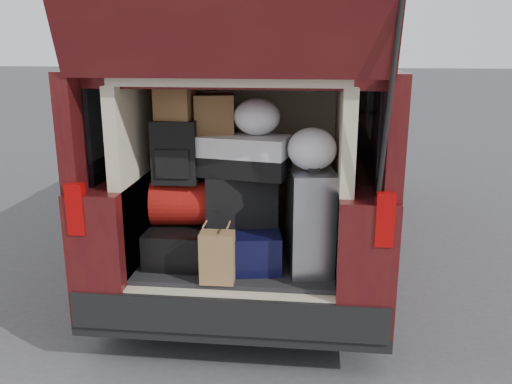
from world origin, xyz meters
TOP-DOWN VIEW (x-y plane):
  - ground at (0.00, 0.00)m, footprint 80.00×80.00m
  - minivan at (0.00, 1.86)m, footprint 1.90×5.35m
  - load_floor at (0.00, 0.28)m, footprint 1.24×1.05m
  - black_hardshell at (-0.36, 0.16)m, footprint 0.43×0.58m
  - navy_hardshell at (0.03, 0.13)m, footprint 0.54×0.62m
  - silver_roller at (0.46, 0.07)m, footprint 0.33×0.46m
  - kraft_bag at (-0.08, -0.20)m, footprint 0.20×0.13m
  - red_duffel at (-0.34, 0.17)m, footprint 0.48×0.34m
  - black_soft_case at (0.01, 0.19)m, footprint 0.50×0.36m
  - backpack at (-0.39, 0.12)m, footprint 0.28×0.17m
  - twotone_duffel at (0.03, 0.16)m, footprint 0.61×0.39m
  - grocery_sack_lower at (-0.39, 0.16)m, footprint 0.23×0.19m
  - grocery_sack_upper at (-0.16, 0.24)m, footprint 0.28×0.24m
  - plastic_bag_center at (0.12, 0.20)m, footprint 0.33×0.31m
  - plastic_bag_right at (0.46, 0.06)m, footprint 0.30×0.28m

SIDE VIEW (x-z plane):
  - ground at x=0.00m, z-range 0.00..0.00m
  - load_floor at x=0.00m, z-range 0.00..0.55m
  - black_hardshell at x=-0.36m, z-range 0.55..0.78m
  - navy_hardshell at x=0.03m, z-range 0.55..0.79m
  - kraft_bag at x=-0.08m, z-range 0.55..0.86m
  - silver_roller at x=0.46m, z-range 0.55..1.19m
  - minivan at x=0.00m, z-range -0.47..2.29m
  - red_duffel at x=-0.34m, z-range 0.78..1.07m
  - black_soft_case at x=0.01m, z-range 0.79..1.12m
  - twotone_duffel at x=0.03m, z-range 1.12..1.37m
  - backpack at x=-0.39m, z-range 1.07..1.47m
  - plastic_bag_right at x=0.46m, z-range 1.19..1.45m
  - plastic_bag_center at x=0.12m, z-range 1.37..1.60m
  - grocery_sack_upper at x=-0.16m, z-range 1.37..1.62m
  - grocery_sack_lower at x=-0.39m, z-range 1.47..1.67m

